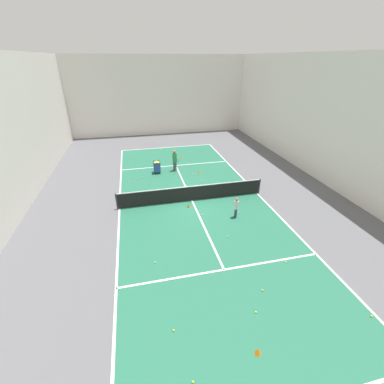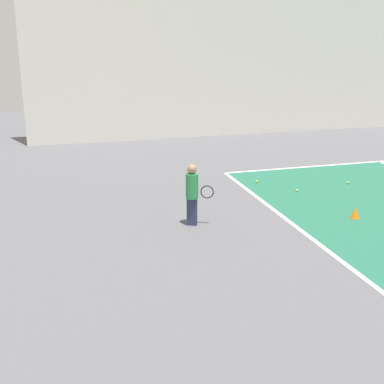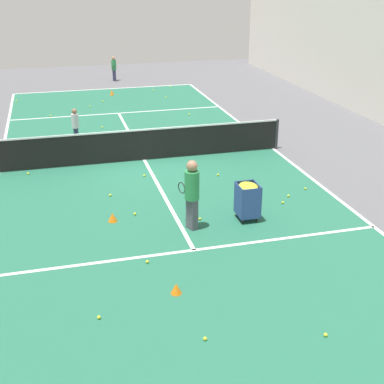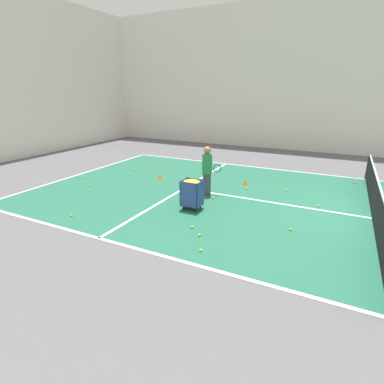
# 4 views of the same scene
# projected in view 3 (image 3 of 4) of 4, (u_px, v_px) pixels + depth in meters

# --- Properties ---
(ground_plane) EXTENTS (37.37, 37.37, 0.00)m
(ground_plane) POSITION_uv_depth(u_px,v_px,m) (144.00, 160.00, 17.40)
(ground_plane) COLOR #5B5B60
(court_playing_area) EXTENTS (9.04, 22.62, 0.00)m
(court_playing_area) POSITION_uv_depth(u_px,v_px,m) (144.00, 160.00, 17.40)
(court_playing_area) COLOR #23664C
(court_playing_area) RESTS_ON ground
(line_baseline_near) EXTENTS (9.04, 0.10, 0.00)m
(line_baseline_near) POSITION_uv_depth(u_px,v_px,m) (105.00, 89.00, 27.47)
(line_baseline_near) COLOR white
(line_baseline_near) RESTS_ON ground
(line_sideline_left) EXTENTS (0.10, 22.62, 0.00)m
(line_sideline_left) POSITION_uv_depth(u_px,v_px,m) (273.00, 149.00, 18.47)
(line_sideline_left) COLOR white
(line_sideline_left) RESTS_ON ground
(line_service_near) EXTENTS (9.04, 0.10, 0.00)m
(line_service_near) POSITION_uv_depth(u_px,v_px,m) (119.00, 113.00, 22.94)
(line_service_near) COLOR white
(line_service_near) RESTS_ON ground
(line_service_far) EXTENTS (9.04, 0.10, 0.00)m
(line_service_far) POSITION_uv_depth(u_px,v_px,m) (194.00, 250.00, 11.86)
(line_service_far) COLOR white
(line_service_far) RESTS_ON ground
(line_centre_service) EXTENTS (0.10, 12.44, 0.00)m
(line_centre_service) POSITION_uv_depth(u_px,v_px,m) (144.00, 160.00, 17.40)
(line_centre_service) COLOR white
(line_centre_service) RESTS_ON ground
(tennis_net) EXTENTS (9.34, 0.10, 1.04)m
(tennis_net) POSITION_uv_depth(u_px,v_px,m) (144.00, 144.00, 17.19)
(tennis_net) COLOR #2D2D33
(tennis_net) RESTS_ON ground
(player_near_baseline) EXTENTS (0.35, 0.61, 1.32)m
(player_near_baseline) POSITION_uv_depth(u_px,v_px,m) (114.00, 67.00, 29.18)
(player_near_baseline) COLOR #2D3351
(player_near_baseline) RESTS_ON ground
(coach_at_net) EXTENTS (0.46, 0.67, 1.73)m
(coach_at_net) POSITION_uv_depth(u_px,v_px,m) (192.00, 190.00, 12.48)
(coach_at_net) COLOR #4C4C56
(coach_at_net) RESTS_ON ground
(child_midcourt) EXTENTS (0.31, 0.31, 1.25)m
(child_midcourt) POSITION_uv_depth(u_px,v_px,m) (75.00, 123.00, 18.80)
(child_midcourt) COLOR #2D3351
(child_midcourt) RESTS_ON ground
(ball_cart) EXTENTS (0.51, 0.60, 0.95)m
(ball_cart) POSITION_uv_depth(u_px,v_px,m) (248.00, 195.00, 13.07)
(ball_cart) COLOR #2D478C
(ball_cart) RESTS_ON ground
(training_cone_0) EXTENTS (0.23, 0.23, 0.23)m
(training_cone_0) POSITION_uv_depth(u_px,v_px,m) (113.00, 217.00, 13.17)
(training_cone_0) COLOR orange
(training_cone_0) RESTS_ON ground
(training_cone_1) EXTENTS (0.16, 0.16, 0.32)m
(training_cone_1) POSITION_uv_depth(u_px,v_px,m) (152.00, 147.00, 18.12)
(training_cone_1) COLOR orange
(training_cone_1) RESTS_ON ground
(training_cone_2) EXTENTS (0.22, 0.22, 0.22)m
(training_cone_2) POSITION_uv_depth(u_px,v_px,m) (176.00, 288.00, 10.26)
(training_cone_2) COLOR orange
(training_cone_2) RESTS_ON ground
(training_cone_3) EXTENTS (0.21, 0.21, 0.25)m
(training_cone_3) POSITION_uv_depth(u_px,v_px,m) (112.00, 92.00, 26.13)
(training_cone_3) COLOR orange
(training_cone_3) RESTS_ON ground
(tennis_ball_0) EXTENTS (0.07, 0.07, 0.07)m
(tennis_ball_0) POSITION_uv_depth(u_px,v_px,m) (288.00, 196.00, 14.59)
(tennis_ball_0) COLOR yellow
(tennis_ball_0) RESTS_ON ground
(tennis_ball_1) EXTENTS (0.07, 0.07, 0.07)m
(tennis_ball_1) POSITION_uv_depth(u_px,v_px,m) (144.00, 176.00, 16.00)
(tennis_ball_1) COLOR yellow
(tennis_ball_1) RESTS_ON ground
(tennis_ball_2) EXTENTS (0.07, 0.07, 0.07)m
(tennis_ball_2) POSITION_uv_depth(u_px,v_px,m) (90.00, 106.00, 23.92)
(tennis_ball_2) COLOR yellow
(tennis_ball_2) RESTS_ON ground
(tennis_ball_3) EXTENTS (0.07, 0.07, 0.07)m
(tennis_ball_3) POSITION_uv_depth(u_px,v_px,m) (189.00, 114.00, 22.64)
(tennis_ball_3) COLOR yellow
(tennis_ball_3) RESTS_ON ground
(tennis_ball_4) EXTENTS (0.07, 0.07, 0.07)m
(tennis_ball_4) POSITION_uv_depth(u_px,v_px,m) (67.00, 146.00, 18.63)
(tennis_ball_4) COLOR yellow
(tennis_ball_4) RESTS_ON ground
(tennis_ball_5) EXTENTS (0.07, 0.07, 0.07)m
(tennis_ball_5) POSITION_uv_depth(u_px,v_px,m) (102.00, 127.00, 20.80)
(tennis_ball_5) COLOR yellow
(tennis_ball_5) RESTS_ON ground
(tennis_ball_6) EXTENTS (0.07, 0.07, 0.07)m
(tennis_ball_6) POSITION_uv_depth(u_px,v_px,m) (129.00, 143.00, 18.94)
(tennis_ball_6) COLOR yellow
(tennis_ball_6) RESTS_ON ground
(tennis_ball_7) EXTENTS (0.07, 0.07, 0.07)m
(tennis_ball_7) POSITION_uv_depth(u_px,v_px,m) (147.00, 262.00, 11.34)
(tennis_ball_7) COLOR yellow
(tennis_ball_7) RESTS_ON ground
(tennis_ball_8) EXTENTS (0.07, 0.07, 0.07)m
(tennis_ball_8) POSITION_uv_depth(u_px,v_px,m) (135.00, 214.00, 13.53)
(tennis_ball_8) COLOR yellow
(tennis_ball_8) RESTS_ON ground
(tennis_ball_9) EXTENTS (0.07, 0.07, 0.07)m
(tennis_ball_9) POSITION_uv_depth(u_px,v_px,m) (283.00, 203.00, 14.18)
(tennis_ball_9) COLOR yellow
(tennis_ball_9) RESTS_ON ground
(tennis_ball_10) EXTENTS (0.07, 0.07, 0.07)m
(tennis_ball_10) POSITION_uv_depth(u_px,v_px,m) (218.00, 175.00, 16.07)
(tennis_ball_10) COLOR yellow
(tennis_ball_10) RESTS_ON ground
(tennis_ball_11) EXTENTS (0.07, 0.07, 0.07)m
(tennis_ball_11) POSITION_uv_depth(u_px,v_px,m) (103.00, 101.00, 24.84)
(tennis_ball_11) COLOR yellow
(tennis_ball_11) RESTS_ON ground
(tennis_ball_13) EXTENTS (0.07, 0.07, 0.07)m
(tennis_ball_13) POSITION_uv_depth(u_px,v_px,m) (205.00, 339.00, 8.99)
(tennis_ball_13) COLOR yellow
(tennis_ball_13) RESTS_ON ground
(tennis_ball_14) EXTENTS (0.07, 0.07, 0.07)m
(tennis_ball_14) POSITION_uv_depth(u_px,v_px,m) (110.00, 195.00, 14.64)
(tennis_ball_14) COLOR yellow
(tennis_ball_14) RESTS_ON ground
(tennis_ball_15) EXTENTS (0.07, 0.07, 0.07)m
(tennis_ball_15) POSITION_uv_depth(u_px,v_px,m) (305.00, 189.00, 15.07)
(tennis_ball_15) COLOR yellow
(tennis_ball_15) RESTS_ON ground
(tennis_ball_16) EXTENTS (0.07, 0.07, 0.07)m
(tennis_ball_16) POSITION_uv_depth(u_px,v_px,m) (326.00, 335.00, 9.09)
(tennis_ball_16) COLOR yellow
(tennis_ball_16) RESTS_ON ground
(tennis_ball_17) EXTENTS (0.07, 0.07, 0.07)m
(tennis_ball_17) POSITION_uv_depth(u_px,v_px,m) (200.00, 219.00, 13.26)
(tennis_ball_17) COLOR yellow
(tennis_ball_17) RESTS_ON ground
(tennis_ball_18) EXTENTS (0.07, 0.07, 0.07)m
(tennis_ball_18) POSITION_uv_depth(u_px,v_px,m) (166.00, 97.00, 25.57)
(tennis_ball_18) COLOR yellow
(tennis_ball_18) RESTS_ON ground
(tennis_ball_19) EXTENTS (0.07, 0.07, 0.07)m
(tennis_ball_19) POSITION_uv_depth(u_px,v_px,m) (16.00, 101.00, 24.86)
(tennis_ball_19) COLOR yellow
(tennis_ball_19) RESTS_ON ground
(tennis_ball_20) EXTENTS (0.07, 0.07, 0.07)m
(tennis_ball_20) POSITION_uv_depth(u_px,v_px,m) (51.00, 116.00, 22.42)
(tennis_ball_20) COLOR yellow
(tennis_ball_20) RESTS_ON ground
(tennis_ball_21) EXTENTS (0.07, 0.07, 0.07)m
(tennis_ball_21) POSITION_uv_depth(u_px,v_px,m) (99.00, 317.00, 9.54)
(tennis_ball_21) COLOR yellow
(tennis_ball_21) RESTS_ON ground
(tennis_ball_23) EXTENTS (0.07, 0.07, 0.07)m
(tennis_ball_23) POSITION_uv_depth(u_px,v_px,m) (28.00, 174.00, 16.16)
(tennis_ball_23) COLOR yellow
(tennis_ball_23) RESTS_ON ground
(tennis_ball_24) EXTENTS (0.07, 0.07, 0.07)m
(tennis_ball_24) POSITION_uv_depth(u_px,v_px,m) (171.00, 87.00, 27.81)
(tennis_ball_24) COLOR yellow
(tennis_ball_24) RESTS_ON ground
(tennis_ball_25) EXTENTS (0.07, 0.07, 0.07)m
(tennis_ball_25) POSITION_uv_depth(u_px,v_px,m) (153.00, 91.00, 26.97)
(tennis_ball_25) COLOR yellow
(tennis_ball_25) RESTS_ON ground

